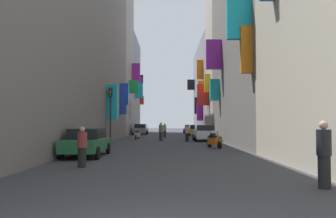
{
  "coord_description": "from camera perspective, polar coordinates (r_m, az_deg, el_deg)",
  "views": [
    {
      "loc": [
        0.21,
        -4.77,
        1.73
      ],
      "look_at": [
        0.16,
        19.73,
        2.69
      ],
      "focal_mm": 36.98,
      "sensor_mm": 36.0,
      "label": 1
    }
  ],
  "objects": [
    {
      "name": "building_right_mid_c",
      "position": [
        42.17,
        10.87,
        9.08
      ],
      "size": [
        7.37,
        7.02,
        19.99
      ],
      "color": "#B2A899",
      "rests_on": "ground"
    },
    {
      "name": "parked_car_green",
      "position": [
        18.3,
        -13.12,
        -5.26
      ],
      "size": [
        1.89,
        4.44,
        1.42
      ],
      "color": "#236638",
      "rests_on": "ground"
    },
    {
      "name": "pedestrian_far_away",
      "position": [
        13.88,
        -13.88,
        -6.12
      ],
      "size": [
        0.51,
        0.51,
        1.57
      ],
      "color": "black",
      "rests_on": "ground"
    },
    {
      "name": "building_left_mid_b",
      "position": [
        59.2,
        -7.87,
        3.77
      ],
      "size": [
        7.21,
        12.92,
        15.83
      ],
      "color": "gray",
      "rests_on": "ground"
    },
    {
      "name": "scooter_green",
      "position": [
        28.2,
        7.38,
        -4.8
      ],
      "size": [
        0.85,
        1.82,
        1.13
      ],
      "color": "#287F3D",
      "rests_on": "ground"
    },
    {
      "name": "building_right_far",
      "position": [
        55.25,
        8.21,
        3.23
      ],
      "size": [
        7.3,
        20.65,
        13.96
      ],
      "color": "gray",
      "rests_on": "ground"
    },
    {
      "name": "traffic_light_near_corner",
      "position": [
        29.43,
        -9.35,
        0.54
      ],
      "size": [
        0.26,
        0.34,
        4.66
      ],
      "color": "#2D2D2D",
      "rests_on": "ground"
    },
    {
      "name": "scooter_silver",
      "position": [
        36.06,
        -5.01,
        -4.25
      ],
      "size": [
        0.54,
        1.92,
        1.13
      ],
      "color": "#ADADB2",
      "rests_on": "ground"
    },
    {
      "name": "pedestrian_near_left",
      "position": [
        32.49,
        -1.08,
        -3.76
      ],
      "size": [
        0.54,
        0.54,
        1.74
      ],
      "color": "#292929",
      "rests_on": "ground"
    },
    {
      "name": "building_right_mid_b",
      "position": [
        34.66,
        13.42,
        12.84
      ],
      "size": [
        7.39,
        9.09,
        21.44
      ],
      "color": "slate",
      "rests_on": "ground"
    },
    {
      "name": "building_left_near",
      "position": [
        26.02,
        -18.82,
        13.48
      ],
      "size": [
        6.97,
        37.8,
        17.46
      ],
      "color": "slate",
      "rests_on": "ground"
    },
    {
      "name": "building_left_mid_a",
      "position": [
        48.67,
        -9.69,
        7.87
      ],
      "size": [
        7.24,
        9.28,
        20.52
      ],
      "color": "gray",
      "rests_on": "ground"
    },
    {
      "name": "pedestrian_near_right",
      "position": [
        10.04,
        24.42,
        -6.83
      ],
      "size": [
        0.43,
        0.43,
        1.78
      ],
      "color": "black",
      "rests_on": "ground"
    },
    {
      "name": "parked_car_silver",
      "position": [
        55.96,
        -4.2,
        -3.23
      ],
      "size": [
        1.84,
        4.06,
        1.44
      ],
      "color": "#B7B7BC",
      "rests_on": "ground"
    },
    {
      "name": "pedestrian_crossing",
      "position": [
        39.92,
        -0.45,
        -3.55
      ],
      "size": [
        0.42,
        0.42,
        1.64
      ],
      "color": "#2B2B2B",
      "rests_on": "ground"
    },
    {
      "name": "building_right_mid_a",
      "position": [
        25.03,
        18.38,
        7.8
      ],
      "size": [
        7.4,
        9.21,
        12.08
      ],
      "color": "slate",
      "rests_on": "ground"
    },
    {
      "name": "scooter_orange",
      "position": [
        23.74,
        7.73,
        -5.28
      ],
      "size": [
        0.81,
        1.75,
        1.13
      ],
      "color": "orange",
      "rests_on": "ground"
    },
    {
      "name": "ground_plane",
      "position": [
        34.82,
        -0.24,
        -5.09
      ],
      "size": [
        140.0,
        140.0,
        0.0
      ],
      "primitive_type": "plane",
      "color": "#38383D"
    },
    {
      "name": "parked_car_white",
      "position": [
        32.69,
        6.1,
        -3.9
      ],
      "size": [
        2.02,
        4.04,
        1.48
      ],
      "color": "white",
      "rests_on": "ground"
    },
    {
      "name": "parked_car_yellow",
      "position": [
        46.14,
        4.66,
        -3.46
      ],
      "size": [
        2.0,
        3.96,
        1.4
      ],
      "color": "gold",
      "rests_on": "ground"
    },
    {
      "name": "parked_car_blue",
      "position": [
        55.61,
        3.72,
        -3.27
      ],
      "size": [
        2.03,
        4.31,
        1.37
      ],
      "color": "navy",
      "rests_on": "ground"
    },
    {
      "name": "pedestrian_mid_street",
      "position": [
        31.47,
        3.25,
        -3.98
      ],
      "size": [
        0.44,
        0.44,
        1.56
      ],
      "color": "black",
      "rests_on": "ground"
    },
    {
      "name": "parked_car_grey",
      "position": [
        49.46,
        -4.45,
        -3.32
      ],
      "size": [
        1.99,
        4.1,
        1.52
      ],
      "color": "slate",
      "rests_on": "ground"
    }
  ]
}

